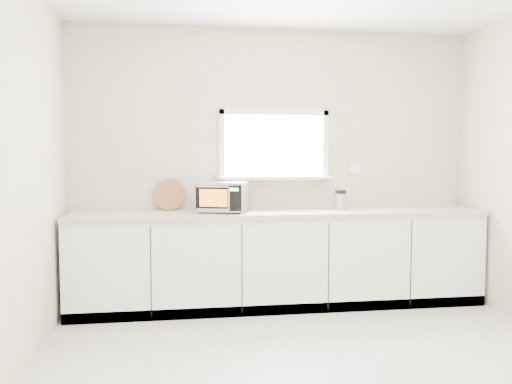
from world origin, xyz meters
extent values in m
plane|color=beige|center=(0.00, 0.00, 0.00)|extent=(4.00, 4.00, 0.00)
cube|color=beige|center=(0.00, 2.00, 1.35)|extent=(4.00, 0.02, 2.70)
cube|color=white|center=(0.00, 1.99, 1.55)|extent=(1.00, 0.02, 0.60)
cube|color=white|center=(0.00, 1.92, 1.23)|extent=(1.12, 0.16, 0.03)
cube|color=white|center=(0.00, 1.97, 1.88)|extent=(1.10, 0.04, 0.05)
cube|color=white|center=(0.00, 1.97, 1.23)|extent=(1.10, 0.04, 0.05)
cube|color=white|center=(-0.53, 1.97, 1.55)|extent=(0.05, 0.04, 0.70)
cube|color=white|center=(0.53, 1.97, 1.55)|extent=(0.05, 0.04, 0.70)
cube|color=white|center=(0.85, 1.99, 1.32)|extent=(0.12, 0.01, 0.12)
cube|color=white|center=(0.00, 1.70, 0.44)|extent=(3.92, 0.60, 0.88)
cube|color=#C0B79E|center=(0.00, 1.69, 0.90)|extent=(3.92, 0.64, 0.04)
cylinder|color=black|center=(-0.76, 1.64, 0.93)|extent=(0.02, 0.02, 0.01)
cylinder|color=black|center=(-0.67, 1.89, 0.93)|extent=(0.02, 0.02, 0.01)
cylinder|color=black|center=(-0.41, 1.52, 0.93)|extent=(0.02, 0.02, 0.01)
cylinder|color=black|center=(-0.32, 1.77, 0.93)|extent=(0.02, 0.02, 0.01)
cube|color=#AEB1B5|center=(-0.54, 1.70, 1.07)|extent=(0.53, 0.46, 0.26)
cube|color=black|center=(-0.60, 1.54, 1.07)|extent=(0.40, 0.15, 0.23)
cube|color=orange|center=(-0.64, 1.55, 1.07)|extent=(0.25, 0.09, 0.16)
cylinder|color=silver|center=(-0.51, 1.48, 1.07)|extent=(0.02, 0.02, 0.21)
cube|color=black|center=(-0.46, 1.49, 1.07)|extent=(0.10, 0.04, 0.23)
cube|color=#19FF33|center=(-0.46, 1.48, 1.15)|extent=(0.07, 0.03, 0.02)
cube|color=silver|center=(-0.54, 1.70, 1.20)|extent=(0.53, 0.46, 0.01)
cube|color=#442318|center=(-0.49, 1.77, 1.04)|extent=(0.14, 0.22, 0.24)
cube|color=black|center=(-0.51, 1.72, 1.14)|extent=(0.02, 0.04, 0.09)
cube|color=black|center=(-0.48, 1.73, 1.15)|extent=(0.02, 0.04, 0.09)
cube|color=black|center=(-0.45, 1.73, 1.13)|extent=(0.02, 0.04, 0.09)
cube|color=black|center=(-0.49, 1.72, 1.17)|extent=(0.02, 0.04, 0.09)
cube|color=black|center=(-0.46, 1.73, 1.17)|extent=(0.02, 0.04, 0.09)
cylinder|color=#945539|center=(-1.04, 1.94, 1.07)|extent=(0.31, 0.07, 0.31)
cylinder|color=#AEB1B5|center=(0.61, 1.74, 1.00)|extent=(0.12, 0.12, 0.16)
cylinder|color=black|center=(0.61, 1.74, 1.10)|extent=(0.12, 0.12, 0.04)
camera|label=1|loc=(-1.01, -3.33, 1.47)|focal=38.00mm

